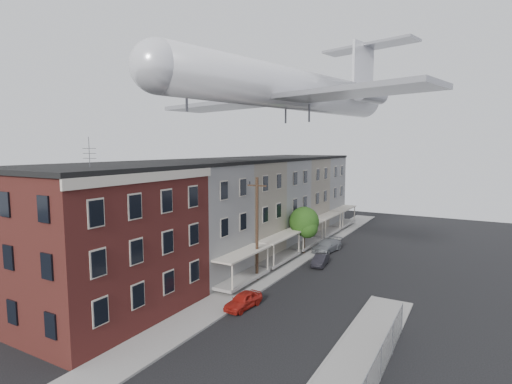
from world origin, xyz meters
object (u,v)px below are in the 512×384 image
(utility_pole, at_px, (257,228))
(car_mid, at_px, (320,260))
(street_tree, at_px, (305,223))
(car_near, at_px, (243,300))
(car_far, at_px, (327,246))
(airplane, at_px, (294,89))

(utility_pole, relative_size, car_mid, 2.75)
(utility_pole, distance_m, car_mid, 8.72)
(street_tree, height_order, car_mid, street_tree)
(street_tree, bearing_deg, car_mid, -45.73)
(car_mid, bearing_deg, car_near, -102.01)
(street_tree, distance_m, car_mid, 5.03)
(car_near, height_order, car_mid, car_near)
(car_near, bearing_deg, street_tree, 101.76)
(street_tree, bearing_deg, utility_pole, -91.89)
(car_mid, bearing_deg, car_far, 95.95)
(car_near, bearing_deg, utility_pole, 115.28)
(utility_pole, height_order, car_far, utility_pole)
(car_mid, bearing_deg, airplane, -110.75)
(car_near, height_order, airplane, airplane)
(car_near, relative_size, airplane, 0.11)
(car_mid, xyz_separation_m, car_far, (-1.19, 5.37, 0.13))
(car_mid, relative_size, car_far, 0.71)
(street_tree, xyz_separation_m, car_near, (1.67, -15.52, -2.87))
(street_tree, relative_size, car_near, 1.54)
(car_near, bearing_deg, car_far, 95.60)
(street_tree, relative_size, car_far, 1.14)
(street_tree, distance_m, car_near, 15.87)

